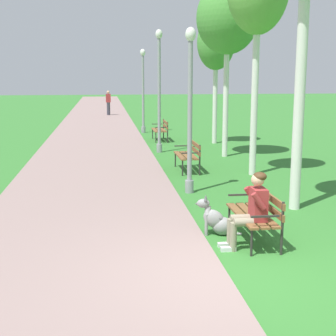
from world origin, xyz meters
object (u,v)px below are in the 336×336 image
(dog_grey, at_px, (217,220))
(lamp_post_far, at_px, (143,90))
(person_seated_on_near_bench, at_px, (251,207))
(lamp_post_mid, at_px, (159,90))
(park_bench_mid, at_px, (189,153))
(park_bench_far, at_px, (161,128))
(pedestrian_distant, at_px, (108,103))
(birch_tree_fifth, at_px, (216,44))
(lamp_post_near, at_px, (190,109))
(park_bench_near, at_px, (257,211))
(birch_tree_fourth, at_px, (228,19))

(dog_grey, relative_size, lamp_post_far, 0.21)
(person_seated_on_near_bench, distance_m, lamp_post_mid, 10.10)
(park_bench_mid, height_order, park_bench_far, same)
(dog_grey, xyz_separation_m, pedestrian_distant, (-1.58, 25.20, 0.58))
(park_bench_far, bearing_deg, lamp_post_far, 100.01)
(birch_tree_fifth, height_order, pedestrian_distant, birch_tree_fifth)
(lamp_post_near, relative_size, pedestrian_distant, 2.30)
(park_bench_near, distance_m, park_bench_mid, 6.16)
(lamp_post_near, bearing_deg, park_bench_far, 87.49)
(park_bench_near, bearing_deg, lamp_post_far, 92.37)
(park_bench_far, bearing_deg, pedestrian_distant, 99.03)
(lamp_post_near, distance_m, pedestrian_distant, 22.17)
(park_bench_far, relative_size, lamp_post_mid, 0.35)
(person_seated_on_near_bench, relative_size, birch_tree_fifth, 0.25)
(park_bench_near, bearing_deg, lamp_post_near, 98.72)
(park_bench_near, distance_m, park_bench_far, 12.75)
(park_bench_mid, relative_size, birch_tree_fifth, 0.30)
(park_bench_mid, height_order, lamp_post_near, lamp_post_near)
(park_bench_mid, distance_m, person_seated_on_near_bench, 6.50)
(birch_tree_fourth, bearing_deg, lamp_post_far, 107.00)
(lamp_post_near, xyz_separation_m, birch_tree_fifth, (2.44, 8.17, 1.94))
(park_bench_far, relative_size, lamp_post_far, 0.39)
(lamp_post_mid, xyz_separation_m, lamp_post_far, (-0.08, 6.00, -0.19))
(lamp_post_mid, relative_size, pedestrian_distant, 2.58)
(park_bench_far, height_order, dog_grey, park_bench_far)
(park_bench_near, xyz_separation_m, lamp_post_far, (-0.65, 15.65, 1.50))
(lamp_post_mid, bearing_deg, lamp_post_far, 90.81)
(dog_grey, relative_size, lamp_post_near, 0.22)
(person_seated_on_near_bench, distance_m, birch_tree_fourth, 9.78)
(person_seated_on_near_bench, distance_m, dog_grey, 0.93)
(person_seated_on_near_bench, relative_size, lamp_post_mid, 0.29)
(park_bench_far, distance_m, lamp_post_far, 3.31)
(dog_grey, height_order, pedestrian_distant, pedestrian_distant)
(park_bench_near, xyz_separation_m, park_bench_far, (-0.14, 12.75, 0.00))
(park_bench_far, distance_m, lamp_post_near, 9.35)
(lamp_post_far, height_order, birch_tree_fifth, birch_tree_fifth)
(lamp_post_far, xyz_separation_m, pedestrian_distant, (-1.53, 9.95, -1.17))
(dog_grey, bearing_deg, birch_tree_fourth, 75.19)
(park_bench_far, relative_size, lamp_post_near, 0.40)
(lamp_post_far, bearing_deg, park_bench_near, -87.63)
(lamp_post_mid, distance_m, birch_tree_fifth, 3.63)
(birch_tree_fifth, bearing_deg, birch_tree_fourth, -96.45)
(dog_grey, bearing_deg, lamp_post_near, 88.88)
(park_bench_far, bearing_deg, birch_tree_fifth, -27.41)
(park_bench_far, relative_size, birch_tree_fifth, 0.30)
(park_bench_near, height_order, dog_grey, park_bench_near)
(dog_grey, relative_size, lamp_post_mid, 0.19)
(birch_tree_fourth, xyz_separation_m, birch_tree_fifth, (0.36, 3.20, -0.61))
(birch_tree_fourth, distance_m, birch_tree_fifth, 3.28)
(park_bench_near, relative_size, birch_tree_fourth, 0.26)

